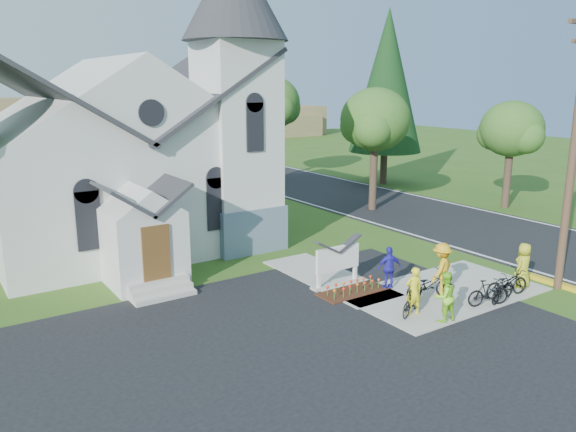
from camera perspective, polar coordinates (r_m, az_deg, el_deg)
ground at (r=19.57m, az=13.74°, el=-8.90°), size 120.00×120.00×0.00m
parking_lot at (r=14.05m, az=-0.46°, el=-17.86°), size 20.00×16.00×0.02m
road at (r=36.62m, az=7.13°, el=1.83°), size 8.00×90.00×0.02m
sidewalk at (r=20.93m, az=15.54°, el=-7.45°), size 7.00×4.00×0.05m
church at (r=25.91m, az=-15.64°, el=8.38°), size 12.35×12.00×13.00m
church_sign at (r=20.62m, az=5.06°, el=-4.36°), size 2.20×0.40×1.70m
flower_bed at (r=20.30m, az=6.61°, el=-7.66°), size 2.60×1.10×0.07m
utility_pole at (r=21.77m, az=27.21°, el=6.94°), size 3.45×0.28×10.00m
tree_road_near at (r=32.71m, az=8.86°, el=9.60°), size 4.00×4.00×7.05m
tree_road_mid at (r=42.56m, az=-1.79°, el=11.37°), size 4.40×4.40×7.80m
tree_road_far at (r=35.43m, az=21.78°, el=8.16°), size 3.60×3.60×6.30m
conifer at (r=41.47m, az=10.03°, el=13.35°), size 5.20×5.20×12.40m
distant_hills at (r=70.62m, az=-20.09°, el=8.46°), size 61.00×10.00×5.60m
cyclist_0 at (r=18.46m, az=12.65°, el=-7.42°), size 0.65×0.51×1.58m
bike_0 at (r=19.98m, az=14.13°, el=-6.80°), size 1.94×0.96×0.97m
cyclist_1 at (r=18.18m, az=15.61°, el=-7.89°), size 0.84×0.69×1.60m
bike_1 at (r=18.56m, az=12.47°, el=-8.41°), size 1.55×0.99×0.90m
cyclist_2 at (r=20.54m, az=10.24°, el=-5.19°), size 0.98×0.62×1.55m
bike_2 at (r=20.96m, az=21.33°, el=-6.39°), size 1.90×0.91×0.96m
cyclist_3 at (r=20.24m, az=15.32°, el=-5.25°), size 1.37×1.05×1.88m
bike_3 at (r=19.93m, az=19.69°, el=-7.34°), size 1.59×0.90×0.92m
cyclist_4 at (r=22.02m, az=22.81°, el=-4.64°), size 0.87×0.62×1.65m
bike_4 at (r=20.53m, az=20.96°, el=-6.97°), size 1.66×0.86×0.83m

